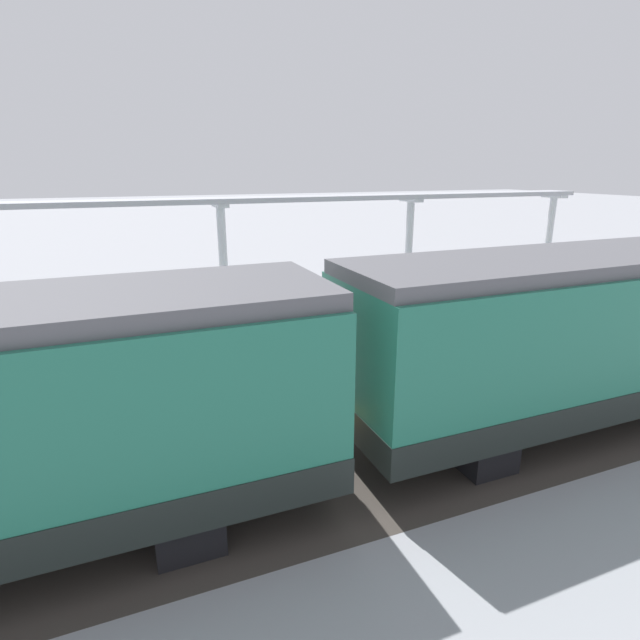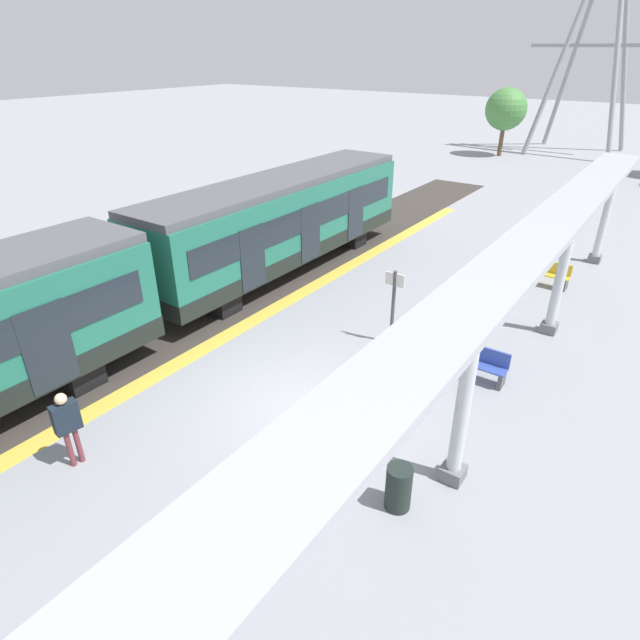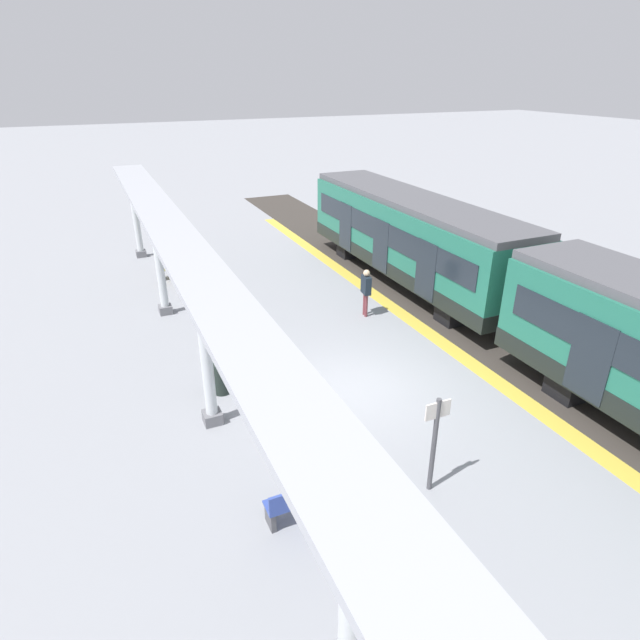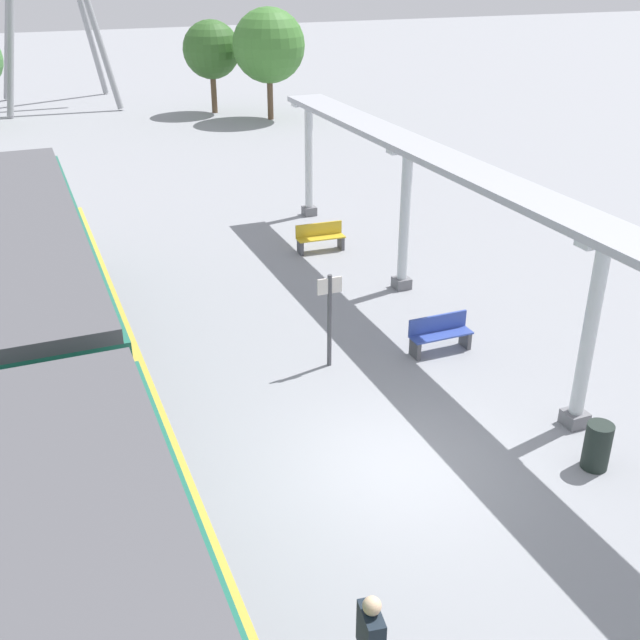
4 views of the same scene
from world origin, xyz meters
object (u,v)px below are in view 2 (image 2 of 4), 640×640
Objects in this scene: canopy_pillar_fourth at (562,270)px; passenger_waiting_near_edge at (67,421)px; canopy_pillar_fifth at (606,213)px; platform_info_sign at (393,300)px; train_far_carriage at (281,223)px; bench_far_end at (478,362)px; trash_bin at (398,488)px; bench_mid_platform at (547,273)px; canopy_pillar_third at (465,396)px.

passenger_waiting_near_edge is at bearing -119.59° from canopy_pillar_fourth.
canopy_pillar_fifth is 10.82m from platform_info_sign.
bench_far_end is (8.62, -2.86, -1.39)m from train_far_carriage.
train_far_carriage is at bearing -141.12° from canopy_pillar_fifth.
canopy_pillar_fourth is 8.68m from trash_bin.
bench_mid_platform is at bearing 92.02° from trash_bin.
trash_bin is (-0.56, -1.24, -1.53)m from canopy_pillar_third.
passenger_waiting_near_edge reaches higher than bench_far_end.
bench_mid_platform is at bearing 95.19° from canopy_pillar_third.
bench_mid_platform is 7.31m from platform_info_sign.
passenger_waiting_near_edge is at bearing -110.06° from bench_mid_platform.
canopy_pillar_third is (9.52, -6.57, 0.15)m from train_far_carriage.
train_far_carriage is 9.55m from canopy_pillar_fourth.
train_far_carriage is 11.03m from passenger_waiting_near_edge.
train_far_carriage is 3.11× the size of canopy_pillar_fourth.
platform_info_sign is (-2.98, 5.28, 0.87)m from trash_bin.
train_far_carriage reaches higher than bench_far_end.
bench_mid_platform is at bearing 26.56° from train_far_carriage.
bench_mid_platform is (-0.98, 3.56, -1.54)m from canopy_pillar_fourth.
platform_info_sign reaches higher than passenger_waiting_near_edge.
bench_far_end is at bearing -7.12° from platform_info_sign.
platform_info_sign is (-3.54, -3.24, -0.65)m from canopy_pillar_fourth.
bench_far_end is 1.66× the size of trash_bin.
platform_info_sign is at bearing -22.91° from train_far_carriage.
canopy_pillar_fourth is at bearing -74.51° from bench_mid_platform.
trash_bin is at bearing -114.32° from canopy_pillar_third.
canopy_pillar_fourth is 4.32× the size of trash_bin.
passenger_waiting_near_edge reaches higher than bench_mid_platform.
canopy_pillar_fifth is at bearing 90.00° from canopy_pillar_third.
bench_mid_platform is at bearing 105.49° from canopy_pillar_fourth.
canopy_pillar_fifth is 15.57m from trash_bin.
passenger_waiting_near_edge is (-6.39, -11.26, -0.92)m from canopy_pillar_fourth.
platform_info_sign is (-2.56, -6.80, 0.89)m from bench_mid_platform.
bench_far_end is at bearing -94.89° from canopy_pillar_fifth.
platform_info_sign is at bearing 70.42° from passenger_waiting_near_edge.
train_far_carriage is at bearing 157.09° from platform_info_sign.
canopy_pillar_third is at bearing 65.68° from trash_bin.
train_far_carriage is 3.11× the size of canopy_pillar_fifth.
canopy_pillar_fourth is (0.00, 7.28, 0.00)m from canopy_pillar_third.
bench_mid_platform is at bearing 69.94° from passenger_waiting_near_edge.
canopy_pillar_third is 7.28m from canopy_pillar_fourth.
canopy_pillar_third is 2.29× the size of passenger_waiting_near_edge.
canopy_pillar_third and canopy_pillar_fifth have the same top height.
platform_info_sign reaches higher than bench_mid_platform.
passenger_waiting_near_edge is (-2.85, -8.02, -0.26)m from platform_info_sign.
train_far_carriage is 13.45× the size of trash_bin.
train_far_carriage reaches higher than passenger_waiting_near_edge.
canopy_pillar_third is at bearing 31.87° from passenger_waiting_near_edge.
canopy_pillar_third reaches higher than platform_info_sign.
canopy_pillar_fifth is 1.78× the size of platform_info_sign.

